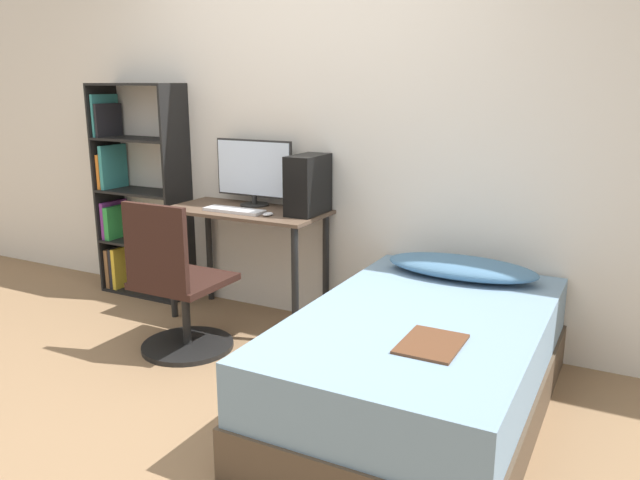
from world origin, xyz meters
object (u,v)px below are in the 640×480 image
object	(u,v)px
pc_tower	(308,185)
bed	(421,364)
keyboard	(234,210)
monitor	(254,171)
bookshelf	(133,199)
office_chair	(178,297)

from	to	relation	value
pc_tower	bed	bearing A→B (deg)	-35.41
bed	keyboard	world-z (taller)	keyboard
bed	pc_tower	size ratio (longest dim) A/B	4.88
bed	pc_tower	world-z (taller)	pc_tower
keyboard	pc_tower	world-z (taller)	pc_tower
monitor	keyboard	xyz separation A→B (m)	(0.01, -0.25, -0.22)
bed	keyboard	bearing A→B (deg)	159.38
bookshelf	monitor	xyz separation A→B (m)	(1.08, 0.04, 0.28)
bookshelf	pc_tower	size ratio (longest dim) A/B	4.22
bookshelf	keyboard	distance (m)	1.11
office_chair	bed	distance (m)	1.51
monitor	bed	bearing A→B (deg)	-28.43
bookshelf	monitor	size ratio (longest dim) A/B	2.68
bookshelf	keyboard	size ratio (longest dim) A/B	3.80
bed	monitor	xyz separation A→B (m)	(-1.48, 0.80, 0.75)
keyboard	pc_tower	size ratio (longest dim) A/B	1.11
office_chair	keyboard	bearing A→B (deg)	86.09
pc_tower	bookshelf	bearing A→B (deg)	178.64
office_chair	keyboard	world-z (taller)	office_chair
bed	pc_tower	bearing A→B (deg)	144.59
monitor	pc_tower	bearing A→B (deg)	-9.30
bookshelf	pc_tower	xyz separation A→B (m)	(1.53, -0.04, 0.23)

